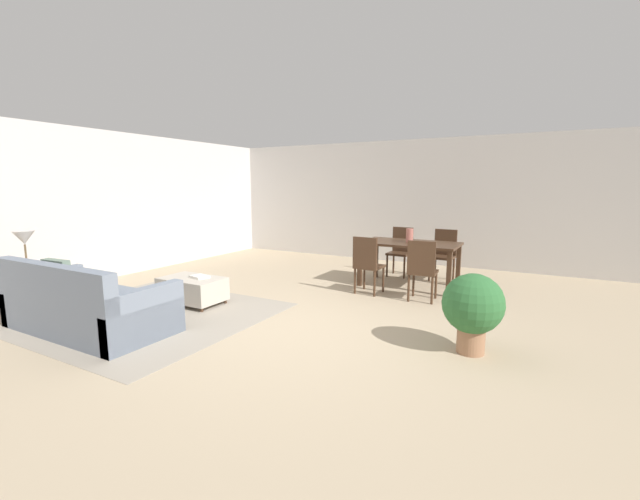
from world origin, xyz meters
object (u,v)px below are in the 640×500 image
ottoman_table (192,289)px  table_lamp (24,239)px  dining_chair_far_right (444,252)px  potted_plant (473,307)px  side_table (29,279)px  dining_chair_near_left (367,262)px  book_on_ottoman (200,277)px  vase_centerpiece (410,235)px  couch (86,307)px  dining_chair_near_right (422,267)px  dining_table (409,248)px  dining_chair_far_left (401,248)px

ottoman_table → table_lamp: 2.25m
dining_chair_far_right → potted_plant: dining_chair_far_right is taller
side_table → dining_chair_near_left: 4.77m
dining_chair_far_right → book_on_ottoman: (-2.76, -3.29, -0.12)m
ottoman_table → potted_plant: size_ratio=1.09×
table_lamp → side_table: bearing=153.4°
table_lamp → vase_centerpiece: table_lamp is taller
side_table → book_on_ottoman: size_ratio=2.27×
couch → dining_chair_far_right: (3.12, 4.76, 0.23)m
ottoman_table → vase_centerpiece: size_ratio=3.94×
dining_chair_near_right → ottoman_table: bearing=-149.2°
table_lamp → dining_chair_near_right: 5.48m
side_table → potted_plant: 5.65m
potted_plant → dining_table: bearing=119.5°
couch → dining_table: (2.71, 3.98, 0.38)m
dining_chair_near_left → dining_chair_far_right: bearing=62.6°
dining_chair_far_right → book_on_ottoman: bearing=-130.0°
couch → dining_chair_far_left: bearing=64.1°
dining_chair_near_left → dining_chair_far_left: size_ratio=1.00×
dining_chair_near_right → book_on_ottoman: size_ratio=3.54×
vase_centerpiece → book_on_ottoman: vase_centerpiece is taller
dining_table → dining_chair_near_left: size_ratio=1.75×
dining_table → dining_chair_near_right: size_ratio=1.75×
dining_chair_near_right → potted_plant: dining_chair_near_right is taller
dining_table → vase_centerpiece: 0.21m
couch → book_on_ottoman: (0.36, 1.47, 0.12)m
dining_table → dining_chair_far_right: (0.41, 0.78, -0.14)m
couch → table_lamp: size_ratio=3.98×
dining_chair_near_left → dining_chair_near_right: same height
book_on_ottoman → dining_chair_near_left: bearing=41.1°
ottoman_table → potted_plant: (3.84, 0.09, 0.27)m
potted_plant → vase_centerpiece: bearing=119.6°
dining_chair_near_left → ottoman_table: bearing=-139.3°
side_table → dining_chair_near_left: size_ratio=0.64×
ottoman_table → side_table: (-1.61, -1.36, 0.24)m
side_table → vase_centerpiece: size_ratio=2.57×
potted_plant → ottoman_table: bearing=-178.6°
dining_chair_far_left → vase_centerpiece: 0.94m
couch → table_lamp: table_lamp is taller
ottoman_table → potted_plant: potted_plant is taller
side_table → table_lamp: 0.54m
book_on_ottoman → potted_plant: (3.75, 0.04, 0.09)m
table_lamp → dining_table: bearing=44.1°
table_lamp → potted_plant: 5.67m
side_table → potted_plant: size_ratio=0.71×
couch → vase_centerpiece: vase_centerpiece is taller
couch → vase_centerpiece: 4.85m
ottoman_table → vase_centerpiece: bearing=46.6°
dining_table → vase_centerpiece: vase_centerpiece is taller
dining_table → dining_chair_far_right: size_ratio=1.75×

